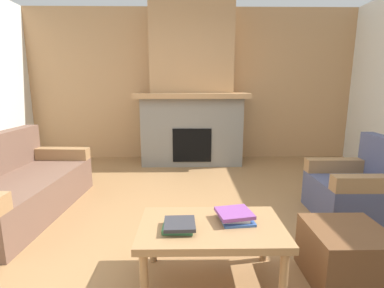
{
  "coord_description": "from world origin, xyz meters",
  "views": [
    {
      "loc": [
        -0.08,
        -2.51,
        1.39
      ],
      "look_at": [
        -0.02,
        1.1,
        0.64
      ],
      "focal_mm": 27.29,
      "sensor_mm": 36.0,
      "label": 1
    }
  ],
  "objects_px": {
    "fireplace": "(192,97)",
    "coffee_table": "(211,232)",
    "couch": "(16,189)",
    "ottoman": "(345,255)",
    "armchair": "(357,190)"
  },
  "relations": [
    {
      "from": "coffee_table",
      "to": "ottoman",
      "type": "height_order",
      "value": "coffee_table"
    },
    {
      "from": "ottoman",
      "to": "couch",
      "type": "bearing_deg",
      "value": 158.91
    },
    {
      "from": "couch",
      "to": "coffee_table",
      "type": "relative_size",
      "value": 1.84
    },
    {
      "from": "couch",
      "to": "coffee_table",
      "type": "xyz_separation_m",
      "value": [
        2.01,
        -1.12,
        0.09
      ]
    },
    {
      "from": "fireplace",
      "to": "ottoman",
      "type": "xyz_separation_m",
      "value": [
        1.04,
        -3.29,
        -0.96
      ]
    },
    {
      "from": "couch",
      "to": "ottoman",
      "type": "distance_m",
      "value": 3.17
    },
    {
      "from": "fireplace",
      "to": "armchair",
      "type": "height_order",
      "value": "fireplace"
    },
    {
      "from": "fireplace",
      "to": "coffee_table",
      "type": "height_order",
      "value": "fireplace"
    },
    {
      "from": "coffee_table",
      "to": "ottoman",
      "type": "xyz_separation_m",
      "value": [
        0.95,
        -0.02,
        -0.18
      ]
    },
    {
      "from": "fireplace",
      "to": "coffee_table",
      "type": "distance_m",
      "value": 3.37
    },
    {
      "from": "coffee_table",
      "to": "ottoman",
      "type": "bearing_deg",
      "value": -1.09
    },
    {
      "from": "fireplace",
      "to": "armchair",
      "type": "bearing_deg",
      "value": -53.06
    },
    {
      "from": "armchair",
      "to": "ottoman",
      "type": "relative_size",
      "value": 1.63
    },
    {
      "from": "armchair",
      "to": "coffee_table",
      "type": "height_order",
      "value": "armchair"
    },
    {
      "from": "couch",
      "to": "fireplace",
      "type": "bearing_deg",
      "value": 48.27
    }
  ]
}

